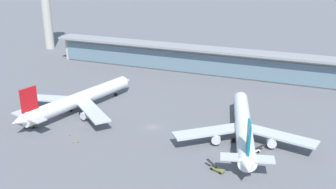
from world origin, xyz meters
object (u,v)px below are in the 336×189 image
airliner_centre_stand (244,127)px  safety_cone_delta (35,126)px  service_truck_under_wing_white (253,150)px  service_truck_by_tail_grey (244,125)px  safety_cone_alpha (70,134)px  service_truck_near_nose_olive (31,126)px  airliner_left_stand (78,100)px  safety_cone_charlie (78,142)px  safety_cone_bravo (73,142)px  service_truck_mid_apron_olive (217,169)px

airliner_centre_stand → safety_cone_delta: 81.34m
service_truck_under_wing_white → safety_cone_delta: bearing=-172.3°
airliner_centre_stand → service_truck_by_tail_grey: 12.83m
safety_cone_alpha → safety_cone_delta: size_ratio=1.00×
service_truck_near_nose_olive → safety_cone_alpha: (18.56, -0.14, -0.49)m
airliner_left_stand → safety_cone_charlie: (16.29, -24.64, -5.28)m
safety_cone_delta → safety_cone_alpha: bearing=-3.1°
service_truck_under_wing_white → safety_cone_delta: (-84.20, -11.37, -0.49)m
airliner_left_stand → service_truck_by_tail_grey: 71.06m
service_truck_by_tail_grey → safety_cone_bravo: bearing=-146.7°
safety_cone_alpha → safety_cone_bravo: same height
airliner_centre_stand → service_truck_by_tail_grey: bearing=99.2°
service_truck_by_tail_grey → service_truck_near_nose_olive: bearing=-158.2°
airliner_centre_stand → service_truck_under_wing_white: bearing=-55.0°
airliner_centre_stand → safety_cone_bravo: (-57.14, -24.60, -5.28)m
airliner_left_stand → airliner_centre_stand: same height
service_truck_by_tail_grey → safety_cone_alpha: 67.74m
airliner_centre_stand → service_truck_mid_apron_olive: airliner_centre_stand is taller
airliner_centre_stand → service_truck_near_nose_olive: size_ratio=9.59×
airliner_centre_stand → service_truck_mid_apron_olive: size_ratio=9.75×
service_truck_under_wing_white → safety_cone_alpha: size_ratio=9.19×
service_truck_by_tail_grey → safety_cone_charlie: size_ratio=9.75×
safety_cone_alpha → safety_cone_charlie: size_ratio=1.00×
airliner_left_stand → service_truck_by_tail_grey: (70.08, 10.78, -4.79)m
service_truck_near_nose_olive → safety_cone_alpha: 18.57m
airliner_centre_stand → service_truck_by_tail_grey: size_ratio=9.67×
airliner_centre_stand → safety_cone_bravo: 62.44m
airliner_left_stand → service_truck_under_wing_white: 77.84m
service_truck_near_nose_olive → safety_cone_alpha: service_truck_near_nose_olive is taller
airliner_centre_stand → safety_cone_charlie: bearing=-157.0°
service_truck_near_nose_olive → safety_cone_bravo: service_truck_near_nose_olive is taller
safety_cone_delta → service_truck_by_tail_grey: bearing=21.7°
service_truck_under_wing_white → service_truck_by_tail_grey: size_ratio=0.94×
service_truck_by_tail_grey → safety_cone_bravo: service_truck_by_tail_grey is taller
safety_cone_bravo → service_truck_under_wing_white: bearing=15.3°
safety_cone_bravo → airliner_left_stand: bearing=120.1°
service_truck_under_wing_white → service_truck_near_nose_olive: bearing=-171.9°
service_truck_under_wing_white → safety_cone_charlie: service_truck_under_wing_white is taller
airliner_left_stand → service_truck_near_nose_olive: airliner_left_stand is taller
airliner_left_stand → safety_cone_bravo: size_ratio=94.27×
safety_cone_bravo → safety_cone_charlie: size_ratio=1.00×
service_truck_near_nose_olive → safety_cone_charlie: (24.70, -3.99, -0.49)m
airliner_left_stand → service_truck_mid_apron_olive: size_ratio=9.76×
safety_cone_alpha → safety_cone_charlie: same height
safety_cone_bravo → safety_cone_charlie: same height
safety_cone_alpha → service_truck_mid_apron_olive: bearing=-4.1°
service_truck_near_nose_olive → service_truck_by_tail_grey: 84.55m
service_truck_near_nose_olive → service_truck_under_wing_white: 86.50m
safety_cone_bravo → service_truck_mid_apron_olive: bearing=0.6°
service_truck_mid_apron_olive → service_truck_by_tail_grey: same height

